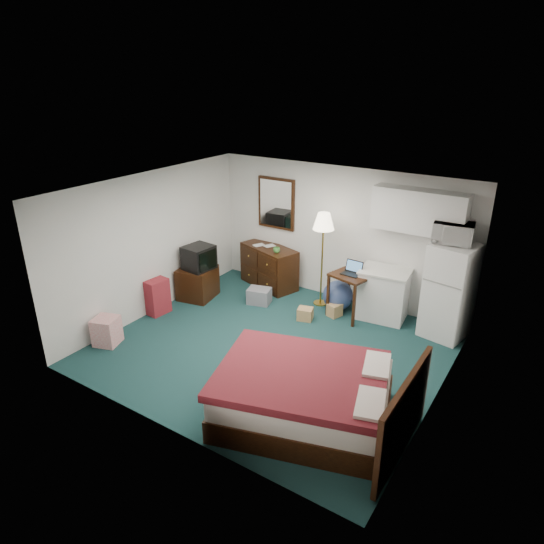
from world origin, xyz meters
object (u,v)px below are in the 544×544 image
Objects in this scene: fridge at (449,291)px; tv_stand at (198,283)px; kitchen_counter at (383,295)px; suitcase at (158,297)px; desk at (351,295)px; dresser at (269,266)px; bed at (304,396)px; floor_lamp at (322,260)px.

tv_stand is at bearing -155.56° from fridge.
kitchen_counter is 3.97m from suitcase.
desk is at bearing 36.67° from suitcase.
dresser is 1.87× the size of suitcase.
dresser is 2.42m from kitchen_counter.
desk is 2.92m from bed.
kitchen_counter is (0.49, 0.24, 0.03)m from desk.
dresser reaches higher than suitcase.
tv_stand is (-0.84, -1.20, -0.11)m from dresser.
desk is 0.93× the size of kitchen_counter.
kitchen_counter is at bearing 8.16° from tv_stand.
bed is 3.19× the size of suitcase.
fridge reaches higher than suitcase.
bed is (1.33, -2.97, -0.55)m from floor_lamp.
desk is at bearing 6.84° from tv_stand.
tv_stand is (-3.43, 1.95, -0.03)m from bed.
suitcase is at bearing -145.87° from fridge.
dresser is 4.08m from bed.
fridge is at bearing 2.06° from floor_lamp.
suitcase is (-3.41, -2.02, -0.11)m from kitchen_counter.
floor_lamp is (1.26, -0.18, 0.46)m from dresser.
kitchen_counter reaches higher than desk.
tv_stand is (-4.33, -1.10, -0.49)m from fridge.
kitchen_counter is at bearing 16.30° from dresser.
dresser is at bearing 171.87° from floor_lamp.
floor_lamp reaches higher than bed.
desk is 0.55m from kitchen_counter.
tv_stand is at bearing -167.23° from kitchen_counter.
bed is at bearing -11.20° from suitcase.
bed is 3.73m from suitcase.
suitcase is at bearing 147.08° from bed.
dresser is at bearing 44.07° from tv_stand.
tv_stand is at bearing 85.69° from suitcase.
suitcase is (-2.92, -1.78, -0.08)m from desk.
desk reaches higher than suitcase.
desk is 1.22× the size of tv_stand.
floor_lamp is 2.66× the size of tv_stand.
tv_stand is at bearing -154.05° from floor_lamp.
bed is at bearing -32.64° from dresser.
dresser is at bearing 112.93° from bed.
floor_lamp is 2.02× the size of kitchen_counter.
desk is 1.63m from fridge.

